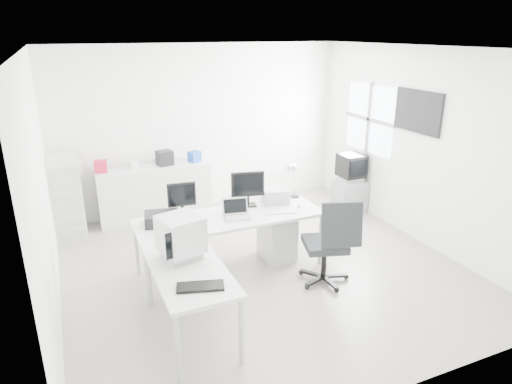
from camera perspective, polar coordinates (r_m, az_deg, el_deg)
name	(u,v)px	position (r m, az deg, el deg)	size (l,w,h in m)	color
floor	(262,267)	(6.19, 0.75, -9.34)	(5.00, 5.00, 0.01)	#B7B0A4
ceiling	(263,48)	(5.42, 0.89, 17.56)	(5.00, 5.00, 0.01)	white
back_wall	(202,129)	(7.92, -6.72, 7.87)	(5.00, 0.02, 2.80)	white
left_wall	(41,194)	(5.19, -25.24, -0.22)	(0.02, 5.00, 2.80)	white
right_wall	(420,147)	(7.02, 19.84, 5.32)	(0.02, 5.00, 2.80)	white
window	(369,119)	(7.86, 13.97, 8.83)	(0.02, 1.20, 1.10)	white
wall_picture	(418,111)	(6.97, 19.58, 9.48)	(0.04, 0.90, 0.60)	black
main_desk	(231,243)	(5.99, -3.20, -6.35)	(2.40, 0.80, 0.75)	silver
side_desk	(190,301)	(4.85, -8.19, -13.29)	(0.70, 1.40, 0.75)	silver
drawer_pedestal	(277,237)	(6.31, 2.64, -5.67)	(0.40, 0.50, 0.60)	silver
inkjet_printer	(162,219)	(5.69, -11.70, -3.28)	(0.40, 0.31, 0.14)	black
lcd_monitor_small	(182,200)	(5.83, -9.25, -0.93)	(0.36, 0.20, 0.45)	black
lcd_monitor_large	(248,190)	(6.09, -1.05, 0.30)	(0.44, 0.18, 0.46)	black
laptop	(236,210)	(5.72, -2.48, -2.25)	(0.35, 0.36, 0.23)	#B7B7BA
white_keyboard	(281,212)	(5.94, 3.12, -2.51)	(0.41, 0.13, 0.02)	silver
white_mouse	(299,206)	(6.11, 5.43, -1.76)	(0.05, 0.05, 0.05)	silver
laser_printer	(275,196)	(6.26, 2.45, -0.44)	(0.35, 0.30, 0.20)	#A4A4A4
desk_lamp	(295,182)	(6.44, 4.96, 1.27)	(0.15, 0.15, 0.45)	silver
crt_monitor	(181,239)	(4.78, -9.35, -5.84)	(0.37, 0.37, 0.42)	#B7B7BA
black_keyboard	(200,287)	(4.32, -6.97, -11.65)	(0.44, 0.17, 0.03)	black
office_chair	(325,240)	(5.68, 8.64, -5.96)	(0.65, 0.65, 1.13)	#282A2D
tv_cabinet	(349,196)	(8.08, 11.57, -0.45)	(0.51, 0.42, 0.55)	gray
crt_tv	(351,168)	(7.92, 11.82, 2.96)	(0.50, 0.48, 0.45)	black
sideboard	(155,193)	(7.72, -12.52, -0.09)	(1.82, 0.45, 0.91)	silver
clutter_box_a	(101,166)	(7.46, -18.84, 3.04)	(0.18, 0.16, 0.18)	#BC1A36
clutter_box_b	(134,164)	(7.52, -15.04, 3.34)	(0.13, 0.11, 0.13)	silver
clutter_box_c	(165,158)	(7.58, -11.35, 4.20)	(0.24, 0.22, 0.24)	black
clutter_box_d	(194,157)	(7.71, -7.71, 4.42)	(0.18, 0.16, 0.18)	#1743A4
clutter_bottle	(80,167)	(7.48, -21.17, 2.95)	(0.07, 0.07, 0.22)	silver
filing_cabinet	(67,197)	(7.41, -22.59, -0.54)	(0.44, 0.53, 1.26)	silver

